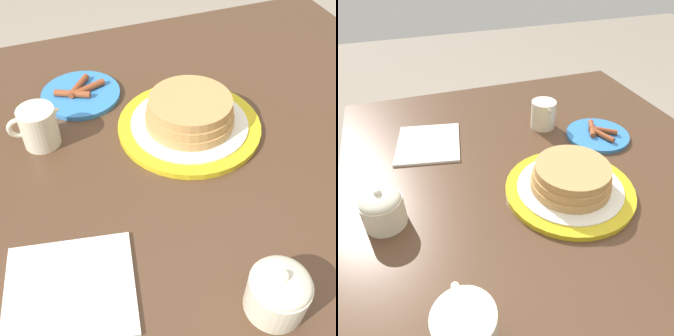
# 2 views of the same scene
# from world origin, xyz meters

# --- Properties ---
(dining_table) EXTENTS (1.13, 0.91, 0.77)m
(dining_table) POSITION_xyz_m (0.00, 0.00, 0.63)
(dining_table) COLOR #4C3321
(dining_table) RESTS_ON ground_plane
(pancake_plate) EXTENTS (0.27, 0.27, 0.07)m
(pancake_plate) POSITION_xyz_m (-0.02, -0.02, 0.79)
(pancake_plate) COLOR gold
(pancake_plate) RESTS_ON dining_table
(side_plate_bacon) EXTENTS (0.16, 0.16, 0.02)m
(side_plate_bacon) POSITION_xyz_m (0.16, -0.19, 0.77)
(side_plate_bacon) COLOR #337AC6
(side_plate_bacon) RESTS_ON dining_table
(coffee_mug) EXTENTS (0.11, 0.08, 0.09)m
(coffee_mug) POSITION_xyz_m (-0.26, 0.26, 0.81)
(coffee_mug) COLOR beige
(coffee_mug) RESTS_ON dining_table
(creamer_pitcher) EXTENTS (0.10, 0.07, 0.08)m
(creamer_pitcher) POSITION_xyz_m (0.25, -0.07, 0.81)
(creamer_pitcher) COLOR beige
(creamer_pitcher) RESTS_ON dining_table
(sugar_bowl) EXTENTS (0.08, 0.08, 0.08)m
(sugar_bowl) POSITION_xyz_m (0.02, 0.36, 0.80)
(sugar_bowl) COLOR beige
(sugar_bowl) RESTS_ON dining_table
(napkin) EXTENTS (0.20, 0.19, 0.01)m
(napkin) POSITION_xyz_m (0.27, 0.24, 0.77)
(napkin) COLOR silver
(napkin) RESTS_ON dining_table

